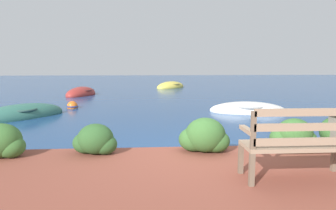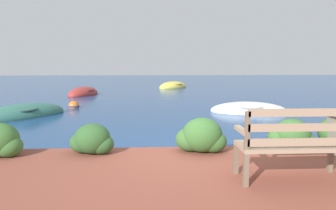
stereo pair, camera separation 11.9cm
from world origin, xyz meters
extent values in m
plane|color=navy|center=(0.00, 0.00, 0.00)|extent=(80.00, 80.00, 0.00)
cube|color=brown|center=(0.41, -1.33, 0.42)|extent=(0.06, 0.06, 0.40)
cube|color=brown|center=(1.68, -1.33, 0.42)|extent=(0.06, 0.06, 0.40)
cube|color=brown|center=(0.41, -1.75, 0.42)|extent=(0.06, 0.06, 0.40)
cube|color=gray|center=(1.04, -1.54, 0.65)|extent=(1.34, 0.48, 0.05)
cube|color=gray|center=(1.04, -1.75, 0.75)|extent=(1.27, 0.04, 0.09)
cube|color=gray|center=(1.04, -1.75, 0.93)|extent=(1.27, 0.04, 0.09)
cube|color=gray|center=(1.04, -1.75, 1.10)|extent=(1.27, 0.04, 0.09)
cube|color=brown|center=(0.41, -1.75, 0.90)|extent=(0.06, 0.04, 0.45)
cube|color=gray|center=(0.41, -1.54, 0.85)|extent=(0.07, 0.43, 0.05)
ellipsoid|color=#38662D|center=(-2.93, -0.43, 0.39)|extent=(0.44, 0.39, 0.34)
ellipsoid|color=#2D5628|center=(-1.66, -0.32, 0.47)|extent=(0.58, 0.52, 0.49)
ellipsoid|color=#2D5628|center=(-1.82, -0.28, 0.39)|extent=(0.43, 0.39, 0.35)
ellipsoid|color=#2D5628|center=(-1.51, -0.35, 0.38)|extent=(0.40, 0.36, 0.32)
ellipsoid|color=#38662D|center=(0.12, -0.32, 0.50)|extent=(0.67, 0.60, 0.57)
ellipsoid|color=#38662D|center=(-0.06, -0.27, 0.42)|extent=(0.50, 0.45, 0.40)
ellipsoid|color=#38662D|center=(0.29, -0.35, 0.40)|extent=(0.47, 0.42, 0.37)
ellipsoid|color=#38662D|center=(1.67, -0.24, 0.48)|extent=(0.61, 0.55, 0.52)
ellipsoid|color=#38662D|center=(1.50, -0.19, 0.40)|extent=(0.46, 0.41, 0.37)
ellipsoid|color=#38662D|center=(1.82, -0.27, 0.39)|extent=(0.43, 0.39, 0.34)
ellipsoid|color=#336B5B|center=(-4.77, 4.37, 0.06)|extent=(2.59, 2.86, 0.75)
torus|color=#304F46|center=(-4.77, 4.37, 0.26)|extent=(1.42, 1.42, 0.07)
cube|color=#846647|center=(-4.50, 4.71, 0.23)|extent=(0.69, 0.60, 0.04)
cube|color=#846647|center=(-5.00, 4.09, 0.23)|extent=(0.69, 0.60, 0.04)
ellipsoid|color=silver|center=(2.62, 4.98, 0.05)|extent=(2.79, 1.68, 0.64)
torus|color=gray|center=(2.62, 4.98, 0.22)|extent=(1.46, 1.46, 0.07)
cube|color=#846647|center=(2.23, 5.05, 0.19)|extent=(0.29, 1.01, 0.04)
cube|color=#846647|center=(2.94, 4.93, 0.19)|extent=(0.29, 1.01, 0.04)
ellipsoid|color=#9E2D28|center=(-4.42, 11.13, 0.06)|extent=(1.76, 2.69, 0.79)
torus|color=brown|center=(-4.42, 11.13, 0.28)|extent=(1.40, 1.40, 0.07)
cube|color=#846647|center=(-4.52, 10.77, 0.25)|extent=(0.89, 0.36, 0.04)
cube|color=#846647|center=(-4.33, 11.43, 0.25)|extent=(0.89, 0.36, 0.04)
ellipsoid|color=#DBC64C|center=(0.72, 15.79, 0.06)|extent=(2.68, 2.93, 0.80)
torus|color=olive|center=(0.72, 15.79, 0.28)|extent=(1.75, 1.75, 0.07)
cube|color=#846647|center=(0.47, 15.46, 0.25)|extent=(0.85, 0.71, 0.04)
cube|color=#846647|center=(0.94, 16.06, 0.25)|extent=(0.85, 0.71, 0.04)
sphere|color=orange|center=(-3.69, 6.36, 0.07)|extent=(0.40, 0.40, 0.40)
torus|color=navy|center=(-3.69, 6.36, 0.07)|extent=(0.43, 0.43, 0.05)
camera|label=1|loc=(-0.80, -5.06, 1.65)|focal=32.00mm
camera|label=2|loc=(-0.68, -5.07, 1.65)|focal=32.00mm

